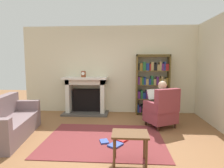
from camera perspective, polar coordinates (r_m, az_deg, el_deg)
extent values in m
plane|color=brown|center=(3.74, -2.88, -18.36)|extent=(14.00, 14.00, 0.00)
cube|color=beige|center=(5.94, -0.11, 4.35)|extent=(5.60, 0.10, 2.70)
cube|color=beige|center=(5.14, 29.75, 3.18)|extent=(0.10, 5.20, 2.70)
cube|color=maroon|center=(4.01, -2.37, -16.49)|extent=(2.40, 1.80, 0.01)
cube|color=#4C4742|center=(5.88, -8.04, -8.82)|extent=(1.38, 0.64, 0.05)
cube|color=black|center=(6.00, -7.66, -4.82)|extent=(0.86, 0.20, 0.70)
cube|color=silver|center=(5.99, -12.89, -3.59)|extent=(0.12, 0.44, 1.08)
cube|color=silver|center=(5.78, -2.76, -3.80)|extent=(0.12, 0.44, 1.08)
cube|color=silver|center=(5.80, -7.99, 0.76)|extent=(1.18, 0.44, 0.16)
cube|color=silver|center=(5.73, -8.13, 1.79)|extent=(1.34, 0.56, 0.06)
cylinder|color=brown|center=(5.71, -8.68, 2.99)|extent=(0.14, 0.14, 0.18)
cylinder|color=white|center=(5.65, -8.83, 3.17)|extent=(0.10, 0.01, 0.10)
cube|color=brown|center=(5.76, 7.52, -0.18)|extent=(0.04, 0.32, 1.82)
cube|color=brown|center=(5.90, 16.80, -0.24)|extent=(0.04, 0.32, 1.82)
cube|color=brown|center=(5.78, 12.43, 8.56)|extent=(0.99, 0.32, 0.04)
cube|color=brown|center=(5.97, 12.02, -8.33)|extent=(0.95, 0.32, 0.02)
cube|color=navy|center=(5.88, 7.94, -7.21)|extent=(0.04, 0.26, 0.23)
cube|color=#4C1E59|center=(5.89, 8.48, -7.51)|extent=(0.05, 0.26, 0.16)
cube|color=black|center=(5.89, 9.06, -7.31)|extent=(0.05, 0.26, 0.20)
cube|color=navy|center=(5.90, 9.52, -7.35)|extent=(0.04, 0.26, 0.19)
cube|color=black|center=(5.90, 10.04, -7.31)|extent=(0.06, 0.26, 0.20)
cube|color=maroon|center=(5.91, 10.74, -7.18)|extent=(0.07, 0.26, 0.23)
cube|color=brown|center=(5.92, 11.49, -7.08)|extent=(0.07, 0.26, 0.25)
cube|color=navy|center=(5.93, 12.27, -7.09)|extent=(0.08, 0.26, 0.24)
cube|color=#1E592D|center=(5.94, 12.97, -7.25)|extent=(0.05, 0.26, 0.21)
cube|color=brown|center=(5.95, 13.73, -7.07)|extent=(0.09, 0.26, 0.24)
cube|color=#4C1E59|center=(5.97, 14.50, -7.26)|extent=(0.06, 0.26, 0.20)
cube|color=navy|center=(5.98, 15.11, -7.18)|extent=(0.05, 0.26, 0.22)
cube|color=black|center=(5.99, 15.71, -6.97)|extent=(0.07, 0.26, 0.26)
cube|color=brown|center=(5.87, 12.12, -4.32)|extent=(0.95, 0.32, 0.02)
cube|color=#4C1E59|center=(5.80, 8.16, -3.20)|extent=(0.08, 0.26, 0.21)
cube|color=#1E592D|center=(5.80, 8.96, -3.03)|extent=(0.07, 0.26, 0.25)
cube|color=navy|center=(5.82, 9.72, -3.38)|extent=(0.08, 0.26, 0.17)
cube|color=#4C1E59|center=(5.82, 10.53, -3.13)|extent=(0.06, 0.26, 0.23)
cube|color=#4C1E59|center=(5.83, 11.24, -3.23)|extent=(0.06, 0.26, 0.21)
cube|color=brown|center=(5.84, 11.98, -3.22)|extent=(0.08, 0.26, 0.21)
cube|color=maroon|center=(5.86, 12.89, -3.44)|extent=(0.09, 0.26, 0.16)
cube|color=navy|center=(5.87, 13.57, -3.29)|extent=(0.04, 0.26, 0.19)
cube|color=brown|center=(5.87, 14.08, -3.11)|extent=(0.06, 0.26, 0.23)
cube|color=#997F4C|center=(5.89, 14.65, -3.46)|extent=(0.05, 0.26, 0.16)
cube|color=navy|center=(5.90, 15.20, -3.32)|extent=(0.05, 0.26, 0.19)
cube|color=black|center=(5.91, 15.67, -3.27)|extent=(0.04, 0.26, 0.20)
cube|color=maroon|center=(5.92, 16.20, -3.00)|extent=(0.07, 0.26, 0.25)
cube|color=brown|center=(5.81, 12.22, -0.21)|extent=(0.95, 0.32, 0.02)
cube|color=#4C1E59|center=(5.74, 8.12, 1.05)|extent=(0.05, 0.26, 0.23)
cube|color=brown|center=(5.75, 8.74, 1.01)|extent=(0.06, 0.26, 0.22)
cube|color=#1E592D|center=(5.75, 9.30, 0.95)|extent=(0.04, 0.26, 0.21)
cube|color=navy|center=(5.76, 9.86, 1.01)|extent=(0.05, 0.26, 0.22)
cube|color=#997F4C|center=(5.77, 10.57, 0.74)|extent=(0.08, 0.26, 0.17)
cube|color=navy|center=(5.78, 11.34, 0.73)|extent=(0.06, 0.26, 0.17)
cube|color=#1E592D|center=(5.78, 12.03, 1.16)|extent=(0.06, 0.26, 0.26)
cube|color=#997F4C|center=(5.80, 12.76, 0.73)|extent=(0.07, 0.26, 0.17)
cube|color=#4C1E59|center=(5.81, 13.54, 1.03)|extent=(0.06, 0.26, 0.23)
cube|color=brown|center=(5.82, 14.23, 0.80)|extent=(0.06, 0.26, 0.19)
cube|color=#997F4C|center=(5.83, 14.86, 1.09)|extent=(0.05, 0.26, 0.25)
cube|color=#997F4C|center=(5.85, 15.57, 0.71)|extent=(0.08, 0.26, 0.17)
cube|color=brown|center=(5.86, 16.26, 0.88)|extent=(0.06, 0.26, 0.21)
cube|color=brown|center=(5.78, 12.32, 3.96)|extent=(0.95, 0.32, 0.02)
cube|color=black|center=(5.72, 8.10, 5.07)|extent=(0.04, 0.26, 0.19)
cube|color=brown|center=(5.72, 8.79, 5.19)|extent=(0.09, 0.26, 0.21)
cube|color=#1E592D|center=(5.73, 9.74, 5.37)|extent=(0.09, 0.26, 0.25)
cube|color=navy|center=(5.74, 10.69, 5.16)|extent=(0.09, 0.26, 0.21)
cube|color=maroon|center=(5.75, 11.41, 5.10)|extent=(0.04, 0.26, 0.20)
cube|color=#997F4C|center=(5.76, 12.04, 5.34)|extent=(0.08, 0.26, 0.25)
cube|color=black|center=(5.77, 12.70, 4.95)|extent=(0.05, 0.26, 0.18)
cube|color=black|center=(5.78, 13.20, 5.21)|extent=(0.04, 0.26, 0.23)
cube|color=#997F4C|center=(5.79, 13.76, 4.92)|extent=(0.07, 0.26, 0.18)
cube|color=#997F4C|center=(5.80, 14.39, 5.29)|extent=(0.05, 0.26, 0.25)
cube|color=#4C1E59|center=(5.81, 15.01, 5.01)|extent=(0.07, 0.26, 0.20)
cube|color=navy|center=(5.82, 15.59, 5.28)|extent=(0.04, 0.26, 0.26)
cube|color=maroon|center=(5.84, 16.22, 4.95)|extent=(0.09, 0.26, 0.19)
cube|color=brown|center=(5.78, 12.42, 8.17)|extent=(0.95, 0.32, 0.02)
cylinder|color=#331E14|center=(5.21, 14.93, -10.59)|extent=(0.05, 0.05, 0.12)
cylinder|color=#331E14|center=(4.91, 10.22, -11.52)|extent=(0.05, 0.05, 0.12)
cylinder|color=#331E14|center=(4.87, 18.60, -11.93)|extent=(0.05, 0.05, 0.12)
cylinder|color=#331E14|center=(4.55, 13.76, -13.09)|extent=(0.05, 0.05, 0.12)
cube|color=brown|center=(4.82, 14.46, -9.38)|extent=(0.85, 0.83, 0.30)
cube|color=brown|center=(4.54, 16.52, -4.90)|extent=(0.64, 0.44, 0.55)
cube|color=brown|center=(4.93, 17.00, -5.99)|extent=(0.36, 0.53, 0.22)
cube|color=brown|center=(4.59, 11.91, -6.75)|extent=(0.36, 0.53, 0.22)
cube|color=white|center=(4.69, 14.98, -4.81)|extent=(0.38, 0.33, 0.50)
sphere|color=#D8AD8C|center=(4.63, 15.11, -0.32)|extent=(0.20, 0.20, 0.20)
cube|color=#191E3F|center=(4.93, 14.15, -6.61)|extent=(0.30, 0.41, 0.12)
cube|color=#191E3F|center=(4.83, 12.66, -6.83)|extent=(0.30, 0.41, 0.12)
cylinder|color=#191E3F|center=(5.14, 12.73, -9.03)|extent=(0.10, 0.10, 0.42)
cylinder|color=#191E3F|center=(5.05, 11.27, -9.28)|extent=(0.10, 0.10, 0.42)
cube|color=white|center=(4.93, 12.57, -3.03)|extent=(0.37, 0.27, 0.25)
cube|color=slate|center=(4.55, -28.33, -11.84)|extent=(0.93, 1.78, 0.40)
cube|color=slate|center=(5.16, -25.02, -5.89)|extent=(0.72, 0.25, 0.24)
cube|color=brown|center=(3.00, 5.53, -14.90)|extent=(0.56, 0.39, 0.03)
cylinder|color=brown|center=(2.96, 0.66, -20.38)|extent=(0.04, 0.04, 0.46)
cylinder|color=brown|center=(2.98, 10.45, -20.34)|extent=(0.04, 0.04, 0.46)
cylinder|color=brown|center=(3.24, 0.97, -17.92)|extent=(0.04, 0.04, 0.46)
cylinder|color=brown|center=(3.26, 9.80, -17.90)|extent=(0.04, 0.04, 0.46)
cube|color=red|center=(3.94, 2.73, -16.52)|extent=(0.30, 0.29, 0.03)
cube|color=#334CA5|center=(3.71, 1.06, -18.05)|extent=(0.31, 0.33, 0.03)
cube|color=#334CA5|center=(3.87, -2.41, -17.05)|extent=(0.21, 0.24, 0.03)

